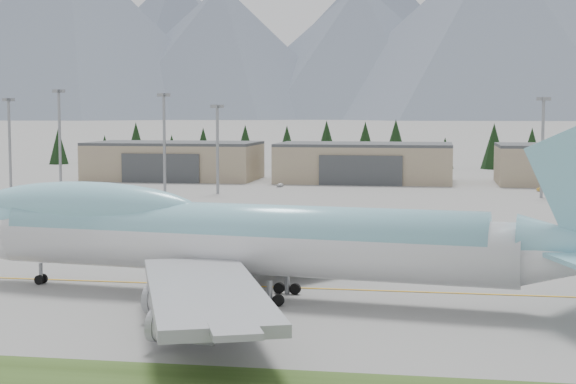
% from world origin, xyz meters
% --- Properties ---
extents(ground, '(7000.00, 7000.00, 0.00)m').
position_xyz_m(ground, '(0.00, 0.00, 0.00)').
color(ground, slate).
rests_on(ground, ground).
extents(grass_strip_far, '(400.00, 18.00, 0.08)m').
position_xyz_m(grass_strip_far, '(0.00, 45.00, 0.00)').
color(grass_strip_far, '#304719').
rests_on(grass_strip_far, ground).
extents(taxiway_line_main, '(400.00, 0.40, 0.02)m').
position_xyz_m(taxiway_line_main, '(0.00, 0.00, 0.00)').
color(taxiway_line_main, gold).
rests_on(taxiway_line_main, ground).
extents(boeing_747_freighter, '(74.13, 63.24, 19.46)m').
position_xyz_m(boeing_747_freighter, '(-15.52, -5.69, 6.41)').
color(boeing_747_freighter, silver).
rests_on(boeing_747_freighter, ground).
extents(hangar_left, '(48.00, 26.60, 10.80)m').
position_xyz_m(hangar_left, '(-70.00, 149.90, 5.39)').
color(hangar_left, tan).
rests_on(hangar_left, ground).
extents(hangar_center, '(48.00, 26.60, 10.80)m').
position_xyz_m(hangar_center, '(-15.00, 149.90, 5.39)').
color(hangar_center, tan).
rests_on(hangar_center, ground).
extents(floodlight_masts, '(132.43, 6.23, 24.96)m').
position_xyz_m(floodlight_masts, '(-53.79, 110.14, 16.15)').
color(floodlight_masts, gray).
rests_on(floodlight_masts, ground).
extents(service_vehicle_a, '(1.56, 3.21, 1.06)m').
position_xyz_m(service_vehicle_a, '(-35.24, 129.17, 0.00)').
color(service_vehicle_a, silver).
rests_on(service_vehicle_a, ground).
extents(service_vehicle_b, '(3.43, 1.37, 1.11)m').
position_xyz_m(service_vehicle_b, '(30.79, 126.76, 0.00)').
color(service_vehicle_b, '#BC8D2F').
rests_on(service_vehicle_b, ground).
extents(conifer_belt, '(272.52, 15.18, 16.94)m').
position_xyz_m(conifer_belt, '(-10.40, 211.60, 7.27)').
color(conifer_belt, black).
rests_on(conifer_belt, ground).
extents(mountain_ridge_front, '(4225.59, 1150.49, 472.12)m').
position_xyz_m(mountain_ridge_front, '(-126.75, 2186.61, 216.22)').
color(mountain_ridge_front, '#50566B').
rests_on(mountain_ridge_front, ground).
extents(mountain_ridge_rear, '(4439.29, 1061.00, 530.50)m').
position_xyz_m(mountain_ridge_rear, '(90.05, 2900.00, 260.04)').
color(mountain_ridge_rear, '#50566B').
rests_on(mountain_ridge_rear, ground).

